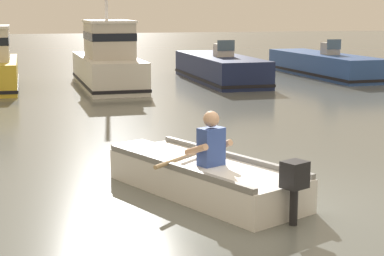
{
  "coord_description": "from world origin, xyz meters",
  "views": [
    {
      "loc": [
        -2.91,
        -7.3,
        2.54
      ],
      "look_at": [
        -0.34,
        2.81,
        0.55
      ],
      "focal_mm": 58.68,
      "sensor_mm": 36.0,
      "label": 1
    }
  ],
  "objects": [
    {
      "name": "moored_boat_blue",
      "position": [
        7.89,
        14.75,
        0.4
      ],
      "size": [
        1.99,
        6.6,
        1.43
      ],
      "color": "#2D519E",
      "rests_on": "ground"
    },
    {
      "name": "rowboat_with_person",
      "position": [
        -0.71,
        0.87,
        0.25
      ],
      "size": [
        2.3,
        3.54,
        1.19
      ],
      "color": "white",
      "rests_on": "ground"
    },
    {
      "name": "ground_plane",
      "position": [
        0.0,
        0.0,
        0.0
      ],
      "size": [
        120.0,
        120.0,
        0.0
      ],
      "primitive_type": "plane",
      "color": "slate"
    },
    {
      "name": "moored_boat_navy",
      "position": [
        3.53,
        14.04,
        0.43
      ],
      "size": [
        1.87,
        6.12,
        1.49
      ],
      "color": "#19234C",
      "rests_on": "ground"
    },
    {
      "name": "moored_boat_white",
      "position": [
        -0.52,
        13.3,
        0.82
      ],
      "size": [
        1.92,
        5.8,
        4.54
      ],
      "color": "white",
      "rests_on": "ground"
    }
  ]
}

